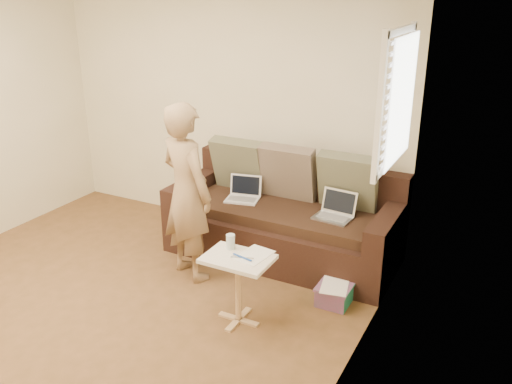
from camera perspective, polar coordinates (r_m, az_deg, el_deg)
floor at (r=4.61m, az=-17.57°, el=-13.07°), size 4.50×4.50×0.00m
wall_back at (r=5.75m, az=-3.20°, el=8.90°), size 4.00×0.00×4.00m
wall_right at (r=2.99m, az=8.07°, el=-3.12°), size 0.00×4.50×4.50m
window_blinds at (r=4.26m, az=14.68°, el=9.43°), size 0.12×0.88×1.08m
sofa at (r=5.22m, az=2.88°, el=-2.50°), size 2.20×0.95×0.85m
pillow_left at (r=5.52m, az=-1.82°, el=2.90°), size 0.55×0.29×0.57m
pillow_mid at (r=5.29m, az=3.42°, el=2.05°), size 0.55×0.27×0.57m
pillow_right at (r=5.11m, az=9.66°, el=1.07°), size 0.55×0.28×0.57m
laptop_silver at (r=4.96m, az=8.06°, el=-2.82°), size 0.35×0.27×0.22m
laptop_white at (r=5.32m, az=-1.48°, el=-0.91°), size 0.36×0.29×0.23m
person at (r=4.77m, az=-7.31°, el=-0.04°), size 0.69×0.58×1.61m
side_table at (r=4.28m, az=-1.90°, el=-10.25°), size 0.52×0.36×0.57m
drinking_glass at (r=4.24m, az=-2.70°, el=-5.26°), size 0.07×0.07×0.12m
scissors at (r=4.12m, az=-1.46°, el=-6.92°), size 0.20×0.13×0.02m
paper_on_table at (r=4.16m, az=-0.23°, el=-6.67°), size 0.25×0.33×0.00m
striped_box at (r=4.64m, az=8.26°, el=-10.64°), size 0.28×0.28×0.18m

